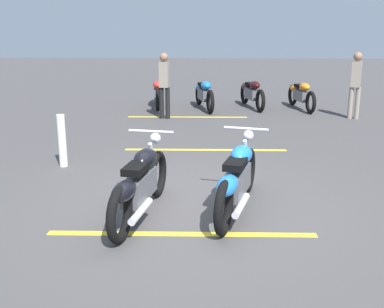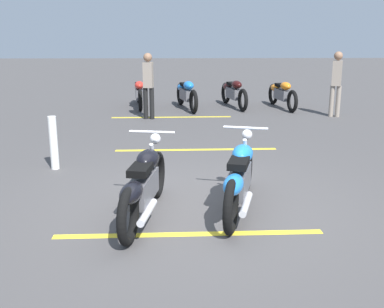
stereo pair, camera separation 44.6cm
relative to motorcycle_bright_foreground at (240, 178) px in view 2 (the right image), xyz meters
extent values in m
plane|color=#474444|center=(0.22, 0.61, -0.46)|extent=(60.00, 60.00, 0.00)
torus|color=black|center=(0.81, -0.20, -0.13)|extent=(0.68, 0.27, 0.67)
torus|color=black|center=(-0.70, 0.18, -0.13)|extent=(0.68, 0.27, 0.67)
cube|color=#59595E|center=(0.01, 0.00, -0.04)|extent=(0.87, 0.42, 0.32)
ellipsoid|color=blue|center=(0.27, -0.07, 0.26)|extent=(0.57, 0.40, 0.24)
ellipsoid|color=blue|center=(-0.54, 0.14, 0.10)|extent=(0.60, 0.37, 0.22)
cube|color=black|center=(-0.12, 0.03, 0.24)|extent=(0.49, 0.34, 0.09)
cylinder|color=silver|center=(0.59, -0.15, 0.13)|extent=(0.27, 0.12, 0.56)
cylinder|color=silver|center=(0.54, -0.14, 0.56)|extent=(0.19, 0.61, 0.04)
sphere|color=silver|center=(0.73, -0.18, 0.42)|extent=(0.15, 0.15, 0.15)
cylinder|color=silver|center=(-0.41, -0.04, -0.20)|extent=(0.70, 0.26, 0.09)
torus|color=black|center=(0.58, 1.11, -0.13)|extent=(0.68, 0.22, 0.67)
torus|color=black|center=(-0.96, 1.36, -0.13)|extent=(0.68, 0.22, 0.67)
cube|color=#59595E|center=(-0.24, 1.24, -0.04)|extent=(0.86, 0.35, 0.32)
ellipsoid|color=black|center=(0.03, 1.20, 0.26)|extent=(0.56, 0.36, 0.24)
ellipsoid|color=black|center=(-0.80, 1.33, 0.10)|extent=(0.59, 0.33, 0.22)
cube|color=black|center=(-0.36, 1.26, 0.24)|extent=(0.47, 0.31, 0.09)
cylinder|color=silver|center=(0.36, 1.15, 0.13)|extent=(0.27, 0.10, 0.56)
cylinder|color=silver|center=(0.31, 1.15, 0.56)|extent=(0.14, 0.62, 0.04)
sphere|color=silver|center=(0.50, 1.12, 0.42)|extent=(0.15, 0.15, 0.15)
cylinder|color=silver|center=(-0.65, 1.17, -0.20)|extent=(0.71, 0.20, 0.09)
torus|color=black|center=(7.40, -2.39, -0.14)|extent=(0.64, 0.22, 0.64)
torus|color=black|center=(8.86, -2.12, -0.14)|extent=(0.64, 0.22, 0.64)
cube|color=#59595E|center=(8.18, -2.24, -0.06)|extent=(0.82, 0.35, 0.30)
ellipsoid|color=orange|center=(7.93, -2.29, 0.22)|extent=(0.53, 0.35, 0.23)
ellipsoid|color=orange|center=(8.71, -2.15, 0.07)|extent=(0.56, 0.32, 0.21)
cube|color=black|center=(8.30, -2.22, 0.20)|extent=(0.45, 0.30, 0.09)
torus|color=black|center=(7.59, -1.01, -0.14)|extent=(0.66, 0.25, 0.65)
torus|color=black|center=(9.07, -0.66, -0.14)|extent=(0.66, 0.25, 0.65)
cube|color=#59595E|center=(8.38, -0.82, -0.05)|extent=(0.85, 0.40, 0.31)
ellipsoid|color=black|center=(8.12, -0.88, 0.24)|extent=(0.56, 0.38, 0.23)
ellipsoid|color=black|center=(8.92, -0.69, 0.08)|extent=(0.59, 0.35, 0.21)
cube|color=black|center=(8.50, -0.79, 0.22)|extent=(0.47, 0.33, 0.09)
torus|color=black|center=(7.29, 0.41, -0.13)|extent=(0.68, 0.26, 0.67)
torus|color=black|center=(8.80, 0.77, -0.13)|extent=(0.68, 0.26, 0.67)
cube|color=#59595E|center=(8.09, 0.60, -0.04)|extent=(0.87, 0.41, 0.32)
ellipsoid|color=blue|center=(7.83, 0.54, 0.26)|extent=(0.57, 0.39, 0.24)
ellipsoid|color=blue|center=(8.65, 0.73, 0.10)|extent=(0.60, 0.36, 0.22)
cube|color=black|center=(8.22, 0.63, 0.24)|extent=(0.48, 0.34, 0.09)
torus|color=black|center=(7.68, 1.92, -0.14)|extent=(0.65, 0.18, 0.64)
torus|color=black|center=(9.16, 2.09, -0.14)|extent=(0.65, 0.18, 0.64)
cube|color=#59595E|center=(8.46, 2.01, -0.06)|extent=(0.82, 0.30, 0.31)
ellipsoid|color=red|center=(8.21, 1.98, 0.23)|extent=(0.52, 0.32, 0.23)
ellipsoid|color=red|center=(9.00, 2.07, 0.07)|extent=(0.56, 0.29, 0.21)
cube|color=black|center=(8.59, 2.02, 0.21)|extent=(0.44, 0.28, 0.09)
cylinder|color=gray|center=(6.76, -3.30, -0.05)|extent=(0.12, 0.12, 0.83)
cylinder|color=gray|center=(6.70, -3.46, -0.05)|extent=(0.12, 0.12, 0.83)
cube|color=gray|center=(6.73, -3.38, 0.70)|extent=(0.26, 0.29, 0.66)
sphere|color=#8C664C|center=(6.73, -3.38, 1.15)|extent=(0.23, 0.23, 0.23)
cylinder|color=black|center=(6.55, 1.68, -0.05)|extent=(0.12, 0.12, 0.82)
cylinder|color=black|center=(6.51, 1.52, -0.05)|extent=(0.12, 0.12, 0.82)
cube|color=gray|center=(6.53, 1.60, 0.69)|extent=(0.23, 0.27, 0.65)
sphere|color=#8C664C|center=(6.53, 1.60, 1.14)|extent=(0.22, 0.22, 0.22)
cylinder|color=white|center=(2.02, 2.94, 0.00)|extent=(0.14, 0.14, 0.92)
cube|color=yellow|center=(-0.72, 0.68, -0.46)|extent=(0.20, 3.20, 0.01)
cube|color=yellow|center=(3.26, 0.46, -0.46)|extent=(0.20, 3.20, 0.01)
cube|color=yellow|center=(6.74, 1.02, -0.46)|extent=(0.20, 3.20, 0.01)
camera|label=1|loc=(-5.95, 0.32, 1.94)|focal=44.87mm
camera|label=2|loc=(-5.96, 0.77, 1.94)|focal=44.87mm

